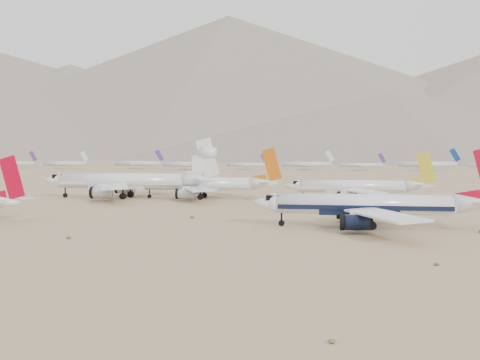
% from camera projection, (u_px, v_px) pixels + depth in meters
% --- Properties ---
extents(ground, '(7000.00, 7000.00, 0.00)m').
position_uv_depth(ground, '(340.00, 231.00, 95.40)').
color(ground, '#8A6E50').
rests_on(ground, ground).
extents(main_airliner, '(43.50, 42.49, 15.35)m').
position_uv_depth(main_airliner, '(374.00, 205.00, 99.34)').
color(main_airliner, white).
rests_on(main_airliner, ground).
extents(row2_gold_tail, '(40.41, 39.52, 14.39)m').
position_uv_depth(row2_gold_tail, '(358.00, 187.00, 154.65)').
color(row2_gold_tail, white).
rests_on(row2_gold_tail, ground).
extents(row2_orange_tail, '(43.54, 42.59, 15.53)m').
position_uv_depth(row2_orange_tail, '(204.00, 184.00, 160.88)').
color(row2_orange_tail, white).
rests_on(row2_orange_tail, ground).
extents(row2_white_trijet, '(52.28, 51.10, 18.53)m').
position_uv_depth(row2_white_trijet, '(131.00, 181.00, 162.54)').
color(row2_white_trijet, white).
rests_on(row2_white_trijet, ground).
extents(distant_storage_row, '(670.44, 63.89, 15.04)m').
position_uv_depth(distant_storage_row, '(401.00, 165.00, 415.53)').
color(distant_storage_row, silver).
rests_on(distant_storage_row, ground).
extents(mountain_range, '(7354.00, 3024.00, 470.00)m').
position_uv_depth(mountain_range, '(341.00, 97.00, 1704.58)').
color(mountain_range, slate).
rests_on(mountain_range, ground).
extents(desert_scrub, '(247.37, 121.67, 0.63)m').
position_uv_depth(desert_scrub, '(264.00, 257.00, 70.77)').
color(desert_scrub, brown).
rests_on(desert_scrub, ground).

